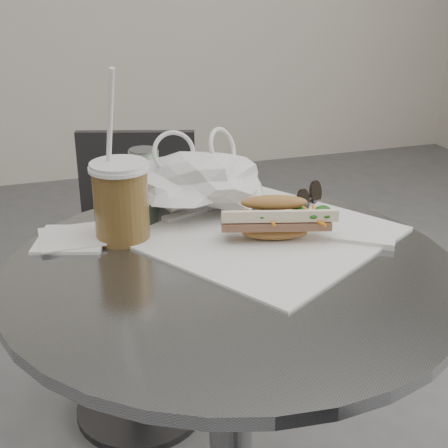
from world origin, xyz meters
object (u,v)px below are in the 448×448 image
object	(u,v)px
cafe_table	(231,399)
iced_coffee	(121,200)
drink_can	(145,177)
sunglasses	(308,198)
banh_mi	(275,219)
chair_far	(137,297)

from	to	relation	value
cafe_table	iced_coffee	distance (m)	0.41
cafe_table	drink_can	xyz separation A→B (m)	(-0.08, 0.32, 0.33)
cafe_table	sunglasses	xyz separation A→B (m)	(0.23, 0.20, 0.29)
cafe_table	iced_coffee	size ratio (longest dim) A/B	2.45
iced_coffee	sunglasses	bearing A→B (deg)	5.94
iced_coffee	sunglasses	size ratio (longest dim) A/B	3.19
iced_coffee	banh_mi	bearing A→B (deg)	-19.49
banh_mi	sunglasses	xyz separation A→B (m)	(0.13, 0.13, -0.02)
iced_coffee	drink_can	world-z (taller)	iced_coffee
cafe_table	chair_far	xyz separation A→B (m)	(-0.06, 0.63, -0.12)
sunglasses	drink_can	size ratio (longest dim) A/B	0.83
chair_far	drink_can	xyz separation A→B (m)	(-0.02, -0.31, 0.45)
drink_can	chair_far	bearing A→B (deg)	86.88
cafe_table	banh_mi	xyz separation A→B (m)	(0.11, 0.07, 0.32)
banh_mi	drink_can	size ratio (longest dim) A/B	2.16
chair_far	banh_mi	xyz separation A→B (m)	(0.17, -0.56, 0.43)
chair_far	iced_coffee	bearing A→B (deg)	96.36
sunglasses	drink_can	distance (m)	0.34
banh_mi	iced_coffee	bearing A→B (deg)	176.42
banh_mi	iced_coffee	distance (m)	0.28
sunglasses	drink_can	bearing A→B (deg)	118.51
cafe_table	banh_mi	distance (m)	0.34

